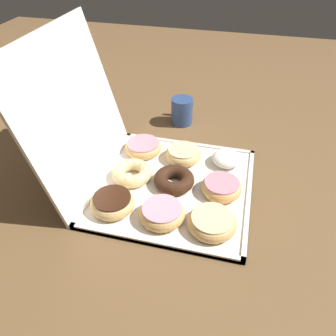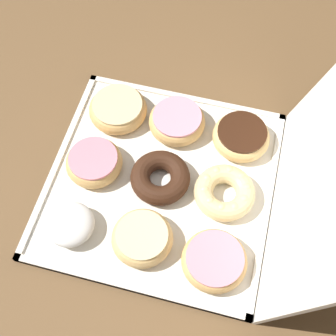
# 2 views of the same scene
# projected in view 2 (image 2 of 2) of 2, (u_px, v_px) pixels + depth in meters

# --- Properties ---
(ground_plane) EXTENTS (3.00, 3.00, 0.00)m
(ground_plane) POSITION_uv_depth(u_px,v_px,m) (160.00, 184.00, 0.87)
(ground_plane) COLOR brown
(donut_box) EXTENTS (0.43, 0.43, 0.01)m
(donut_box) POSITION_uv_depth(u_px,v_px,m) (160.00, 183.00, 0.87)
(donut_box) COLOR silver
(donut_box) RESTS_ON ground
(box_lid_open) EXTENTS (0.43, 0.11, 0.41)m
(box_lid_open) POSITION_uv_depth(u_px,v_px,m) (334.00, 164.00, 0.66)
(box_lid_open) COLOR silver
(box_lid_open) RESTS_ON ground
(glazed_ring_donut_0) EXTENTS (0.12, 0.12, 0.04)m
(glazed_ring_donut_0) POSITION_uv_depth(u_px,v_px,m) (118.00, 109.00, 0.92)
(glazed_ring_donut_0) COLOR tan
(glazed_ring_donut_0) RESTS_ON donut_box
(pink_frosted_donut_1) EXTENTS (0.11, 0.11, 0.04)m
(pink_frosted_donut_1) POSITION_uv_depth(u_px,v_px,m) (94.00, 163.00, 0.86)
(pink_frosted_donut_1) COLOR tan
(pink_frosted_donut_1) RESTS_ON donut_box
(powdered_filled_donut_2) EXTENTS (0.09, 0.09, 0.04)m
(powdered_filled_donut_2) POSITION_uv_depth(u_px,v_px,m) (70.00, 224.00, 0.80)
(powdered_filled_donut_2) COLOR white
(powdered_filled_donut_2) RESTS_ON donut_box
(pink_frosted_donut_3) EXTENTS (0.11, 0.11, 0.04)m
(pink_frosted_donut_3) POSITION_uv_depth(u_px,v_px,m) (177.00, 121.00, 0.91)
(pink_frosted_donut_3) COLOR tan
(pink_frosted_donut_3) RESTS_ON donut_box
(chocolate_cake_ring_donut_4) EXTENTS (0.11, 0.11, 0.04)m
(chocolate_cake_ring_donut_4) POSITION_uv_depth(u_px,v_px,m) (158.00, 178.00, 0.85)
(chocolate_cake_ring_donut_4) COLOR #381E11
(chocolate_cake_ring_donut_4) RESTS_ON donut_box
(glazed_ring_donut_5) EXTENTS (0.11, 0.11, 0.04)m
(glazed_ring_donut_5) POSITION_uv_depth(u_px,v_px,m) (142.00, 238.00, 0.79)
(glazed_ring_donut_5) COLOR #E5B770
(glazed_ring_donut_5) RESTS_ON donut_box
(chocolate_frosted_donut_6) EXTENTS (0.11, 0.11, 0.04)m
(chocolate_frosted_donut_6) POSITION_uv_depth(u_px,v_px,m) (241.00, 136.00, 0.89)
(chocolate_frosted_donut_6) COLOR #E5B770
(chocolate_frosted_donut_6) RESTS_ON donut_box
(cruller_donut_7) EXTENTS (0.11, 0.11, 0.04)m
(cruller_donut_7) POSITION_uv_depth(u_px,v_px,m) (225.00, 191.00, 0.83)
(cruller_donut_7) COLOR #EACC8C
(cruller_donut_7) RESTS_ON donut_box
(pink_frosted_donut_8) EXTENTS (0.11, 0.11, 0.03)m
(pink_frosted_donut_8) POSITION_uv_depth(u_px,v_px,m) (214.00, 260.00, 0.77)
(pink_frosted_donut_8) COLOR tan
(pink_frosted_donut_8) RESTS_ON donut_box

